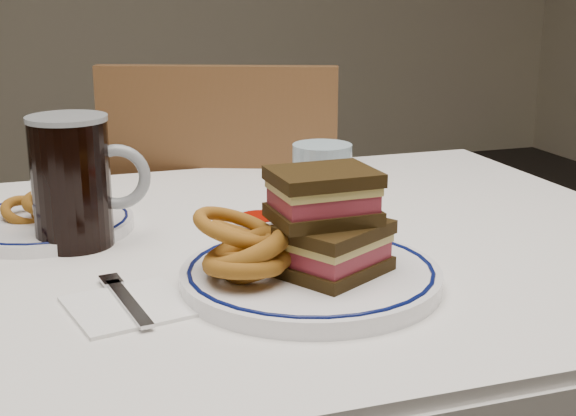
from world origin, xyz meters
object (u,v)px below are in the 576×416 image
object	(u,v)px
main_plate	(311,276)
beer_mug	(74,180)
reuben_sandwich	(329,222)
far_plate	(44,223)
chair_far	(229,270)

from	to	relation	value
main_plate	beer_mug	distance (m)	0.33
reuben_sandwich	beer_mug	world-z (taller)	beer_mug
reuben_sandwich	far_plate	distance (m)	0.43
chair_far	reuben_sandwich	size ratio (longest dim) A/B	6.74
beer_mug	far_plate	bearing A→B (deg)	117.05
chair_far	far_plate	distance (m)	0.60
beer_mug	far_plate	xyz separation A→B (m)	(-0.04, 0.08, -0.08)
chair_far	reuben_sandwich	bearing A→B (deg)	-95.38
main_plate	beer_mug	xyz separation A→B (m)	(-0.23, 0.23, 0.07)
main_plate	far_plate	distance (m)	0.41
reuben_sandwich	beer_mug	xyz separation A→B (m)	(-0.25, 0.24, 0.01)
main_plate	chair_far	bearing A→B (deg)	83.29
chair_far	beer_mug	size ratio (longest dim) A/B	5.60
far_plate	reuben_sandwich	bearing A→B (deg)	-47.80
beer_mug	reuben_sandwich	bearing A→B (deg)	-44.06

